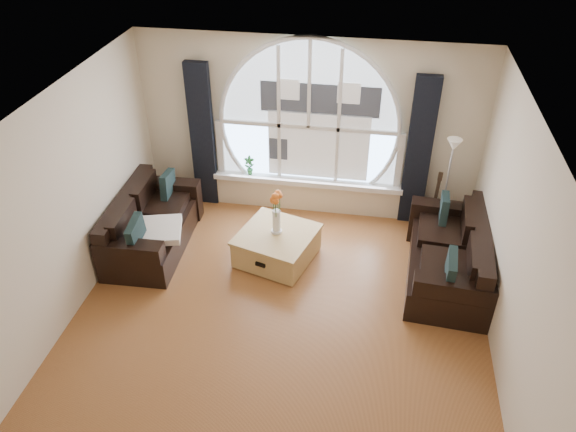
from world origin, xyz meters
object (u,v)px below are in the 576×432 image
at_px(sofa_right, 448,254).
at_px(guitar, 435,201).
at_px(coffee_chest, 277,245).
at_px(potted_plant, 249,165).
at_px(vase_flowers, 276,208).
at_px(sofa_left, 152,222).
at_px(floor_lamp, 445,191).

bearing_deg(sofa_right, guitar, 100.84).
distance_m(coffee_chest, potted_plant, 1.54).
relative_size(vase_flowers, potted_plant, 2.29).
bearing_deg(coffee_chest, sofa_left, -163.66).
xyz_separation_m(sofa_left, guitar, (3.93, 1.03, 0.13)).
distance_m(coffee_chest, guitar, 2.40).
relative_size(coffee_chest, vase_flowers, 1.39).
bearing_deg(vase_flowers, floor_lamp, 20.82).
xyz_separation_m(sofa_left, sofa_right, (4.05, -0.04, 0.00)).
relative_size(sofa_right, floor_lamp, 1.18).
distance_m(sofa_right, guitar, 1.09).
distance_m(floor_lamp, potted_plant, 2.93).
distance_m(coffee_chest, floor_lamp, 2.47).
height_order(vase_flowers, guitar, vase_flowers).
height_order(vase_flowers, potted_plant, vase_flowers).
bearing_deg(sofa_right, vase_flowers, -177.66).
bearing_deg(floor_lamp, sofa_right, -87.86).
distance_m(sofa_left, vase_flowers, 1.83).
height_order(guitar, potted_plant, guitar).
height_order(coffee_chest, potted_plant, potted_plant).
bearing_deg(potted_plant, coffee_chest, -62.89).
distance_m(sofa_right, vase_flowers, 2.31).
bearing_deg(coffee_chest, sofa_right, 15.72).
bearing_deg(guitar, vase_flowers, -137.86).
xyz_separation_m(sofa_right, floor_lamp, (-0.03, 0.92, 0.40)).
distance_m(floor_lamp, guitar, 0.33).
relative_size(sofa_left, vase_flowers, 2.58).
xyz_separation_m(sofa_right, potted_plant, (-2.93, 1.34, 0.30)).
relative_size(sofa_left, coffee_chest, 1.86).
bearing_deg(potted_plant, guitar, -5.36).
distance_m(sofa_left, sofa_right, 4.05).
xyz_separation_m(vase_flowers, floor_lamp, (2.24, 0.85, -0.03)).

